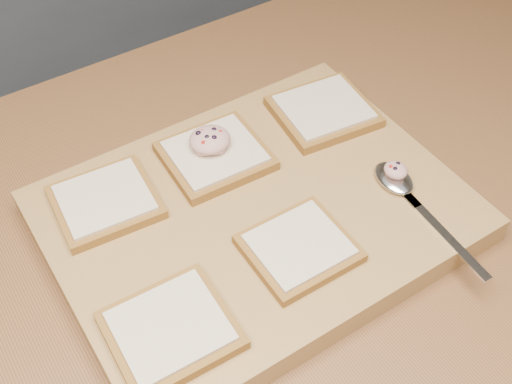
# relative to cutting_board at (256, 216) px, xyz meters

# --- Properties ---
(island_counter) EXTENTS (2.00, 0.80, 0.90)m
(island_counter) POSITION_rel_cutting_board_xyz_m (0.02, 0.01, -0.47)
(island_counter) COLOR slate
(island_counter) RESTS_ON ground
(cutting_board) EXTENTS (0.48, 0.36, 0.04)m
(cutting_board) POSITION_rel_cutting_board_xyz_m (0.00, 0.00, 0.00)
(cutting_board) COLOR #9D7743
(cutting_board) RESTS_ON island_counter
(bread_far_left) EXTENTS (0.12, 0.12, 0.02)m
(bread_far_left) POSITION_rel_cutting_board_xyz_m (-0.15, 0.10, 0.03)
(bread_far_left) COLOR brown
(bread_far_left) RESTS_ON cutting_board
(bread_far_center) EXTENTS (0.13, 0.12, 0.02)m
(bread_far_center) POSITION_rel_cutting_board_xyz_m (-0.00, 0.09, 0.03)
(bread_far_center) COLOR brown
(bread_far_center) RESTS_ON cutting_board
(bread_far_right) EXTENTS (0.14, 0.13, 0.02)m
(bread_far_right) POSITION_rel_cutting_board_xyz_m (0.16, 0.09, 0.03)
(bread_far_right) COLOR brown
(bread_far_right) RESTS_ON cutting_board
(bread_near_left) EXTENTS (0.12, 0.11, 0.02)m
(bread_near_left) POSITION_rel_cutting_board_xyz_m (-0.16, -0.10, 0.03)
(bread_near_left) COLOR brown
(bread_near_left) RESTS_ON cutting_board
(bread_near_center) EXTENTS (0.11, 0.10, 0.02)m
(bread_near_center) POSITION_rel_cutting_board_xyz_m (0.00, -0.08, 0.03)
(bread_near_center) COLOR brown
(bread_near_center) RESTS_ON cutting_board
(tuna_salad_dollop) EXTENTS (0.05, 0.05, 0.02)m
(tuna_salad_dollop) POSITION_rel_cutting_board_xyz_m (-0.00, 0.10, 0.05)
(tuna_salad_dollop) COLOR tan
(tuna_salad_dollop) RESTS_ON bread_far_center
(spoon) EXTENTS (0.04, 0.20, 0.01)m
(spoon) POSITION_rel_cutting_board_xyz_m (0.16, -0.07, 0.02)
(spoon) COLOR silver
(spoon) RESTS_ON cutting_board
(spoon_salad) EXTENTS (0.03, 0.03, 0.02)m
(spoon_salad) POSITION_rel_cutting_board_xyz_m (0.16, -0.06, 0.04)
(spoon_salad) COLOR tan
(spoon_salad) RESTS_ON spoon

